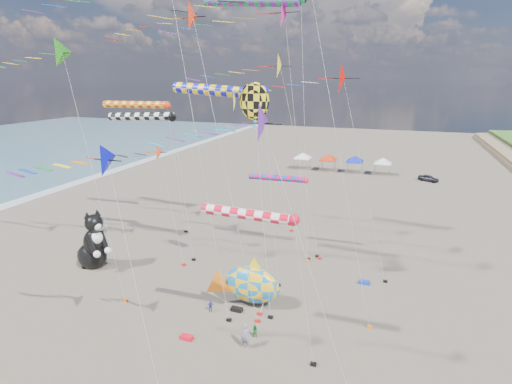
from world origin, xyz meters
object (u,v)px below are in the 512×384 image
object	(u,v)px
cat_inflatable	(93,238)
child_green	(255,331)
child_blue	(210,306)
person_adult	(245,336)
parked_car	(428,178)
fish_inflatable	(251,284)

from	to	relation	value
cat_inflatable	child_green	distance (m)	18.81
cat_inflatable	child_blue	xyz separation A→B (m)	(13.62, -3.19, -2.45)
person_adult	child_green	bearing A→B (deg)	84.44
child_blue	parked_car	distance (m)	52.21
fish_inflatable	child_green	bearing A→B (deg)	-65.90
cat_inflatable	fish_inflatable	world-z (taller)	cat_inflatable
person_adult	parked_car	distance (m)	54.00
person_adult	child_green	size ratio (longest dim) A/B	1.85
person_adult	parked_car	xyz separation A→B (m)	(14.01, 52.15, -0.35)
child_blue	parked_car	size ratio (longest dim) A/B	0.28
fish_inflatable	child_green	xyz separation A→B (m)	(1.66, -3.70, -1.38)
child_green	person_adult	bearing A→B (deg)	-96.92
fish_inflatable	person_adult	world-z (taller)	fish_inflatable
person_adult	child_blue	bearing A→B (deg)	146.46
cat_inflatable	child_green	world-z (taller)	cat_inflatable
person_adult	child_blue	size ratio (longest dim) A/B	1.96
fish_inflatable	person_adult	bearing A→B (deg)	-73.97
child_green	child_blue	size ratio (longest dim) A/B	1.06
child_green	child_blue	distance (m)	4.72
cat_inflatable	fish_inflatable	bearing A→B (deg)	15.63
fish_inflatable	child_blue	size ratio (longest dim) A/B	6.47
fish_inflatable	parked_car	world-z (taller)	fish_inflatable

